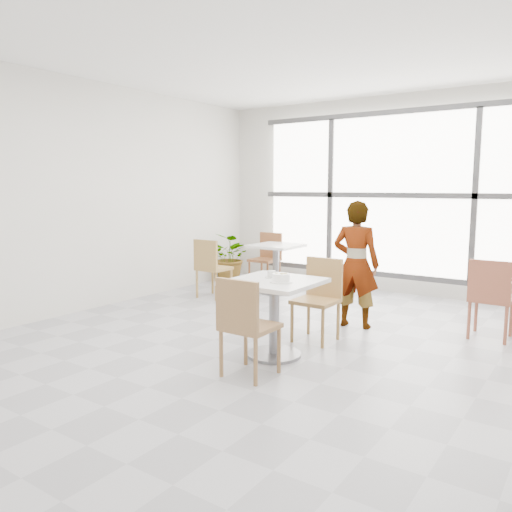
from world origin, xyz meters
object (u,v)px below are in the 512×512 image
Objects in this scene: bg_chair_right_near at (491,294)px; chair_far at (319,293)px; chair_near at (245,321)px; coffee_cup at (272,275)px; bg_chair_left_near at (210,264)px; bg_chair_left_far at (267,255)px; bg_table_left at (276,262)px; plant_left at (231,257)px; oatmeal_bowl at (281,278)px; main_table at (274,303)px; person at (356,264)px.

chair_far is at bearing 33.88° from bg_chair_right_near.
coffee_cup is at bearing -75.54° from chair_near.
bg_chair_left_near is 1.00× the size of bg_chair_right_near.
bg_chair_left_near is 1.32m from bg_chair_left_far.
chair_near is 1.35m from chair_far.
chair_far is 1.81m from bg_chair_right_near.
bg_chair_right_near is at bearing 33.88° from chair_far.
bg_table_left is 0.90× the size of plant_left.
oatmeal_bowl is at bearing -92.75° from chair_near.
bg_chair_left_far is 1.04× the size of plant_left.
bg_chair_left_far is at bearing -18.21° from bg_chair_right_near.
coffee_cup reaches higher than bg_table_left.
bg_chair_left_far is (-1.94, 2.86, -0.28)m from coffee_cup.
bg_chair_left_near is 1.04× the size of plant_left.
coffee_cup is (-0.08, 0.08, 0.26)m from main_table.
bg_table_left is (-1.66, 3.11, -0.01)m from chair_near.
person reaches higher than chair_near.
person is at bearing -31.30° from bg_table_left.
main_table is 0.92× the size of bg_chair_left_far.
bg_chair_left_far reaches higher than oatmeal_bowl.
main_table is 0.75m from chair_far.
bg_chair_left_near is (-2.07, 1.55, -0.28)m from coffee_cup.
bg_chair_right_near is at bearing 44.73° from coffee_cup.
chair_far is 1.16× the size of bg_table_left.
bg_chair_right_near is at bearing -178.17° from bg_chair_left_near.
bg_chair_left_far is (0.13, 1.31, 0.00)m from bg_chair_left_near.
bg_chair_left_far reaches higher than coffee_cup.
bg_chair_left_near is at bearing 143.15° from oatmeal_bowl.
bg_chair_left_far is at bearing 124.47° from main_table.
plant_left is (-2.67, 2.83, -0.36)m from coffee_cup.
coffee_cup is 0.21× the size of bg_table_left.
chair_near and bg_chair_left_near have the same top height.
bg_table_left is (-1.69, 2.57, -0.31)m from oatmeal_bowl.
chair_far reaches higher than coffee_cup.
chair_near is 1.00× the size of bg_chair_left_near.
person is at bearing 86.46° from oatmeal_bowl.
person is at bearing -93.33° from chair_near.
person reaches higher than bg_chair_left_far.
bg_table_left is (-1.57, 2.50, -0.04)m from main_table.
main_table and bg_table_left have the same top height.
chair_near is at bearing -51.01° from plant_left.
coffee_cup is (-0.18, -0.66, 0.28)m from chair_far.
chair_far is 2.42m from bg_table_left.
person is at bearing 81.44° from main_table.
plant_left is at bearing -177.15° from bg_chair_left_far.
oatmeal_bowl is 0.14× the size of person.
coffee_cup is 2.85m from bg_table_left.
chair_near is 5.47× the size of coffee_cup.
coffee_cup is at bearing 136.14° from main_table.
bg_table_left is at bearing 133.42° from chair_far.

